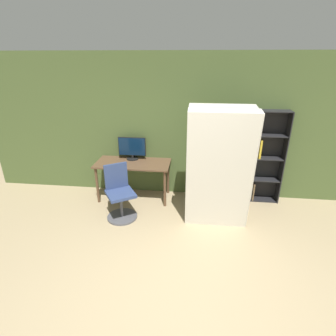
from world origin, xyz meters
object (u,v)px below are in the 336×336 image
monitor (132,148)px  office_chair (120,197)px  bookshelf (256,159)px  mattress_far (218,163)px  mattress_near (220,172)px

monitor → office_chair: size_ratio=0.57×
office_chair → bookshelf: (2.38, 0.91, 0.45)m
monitor → bookshelf: size_ratio=0.31×
office_chair → bookshelf: 2.59m
bookshelf → mattress_far: size_ratio=0.90×
mattress_far → mattress_near: bearing=-90.0°
monitor → office_chair: monitor is taller
mattress_far → monitor: bearing=159.7°
mattress_near → mattress_far: mattress_near is taller
monitor → office_chair: (-0.03, -0.87, -0.59)m
monitor → office_chair: bearing=-92.1°
bookshelf → mattress_near: bearing=-127.1°
office_chair → mattress_far: 1.76m
office_chair → mattress_near: mattress_near is taller
bookshelf → monitor: bearing=-179.2°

